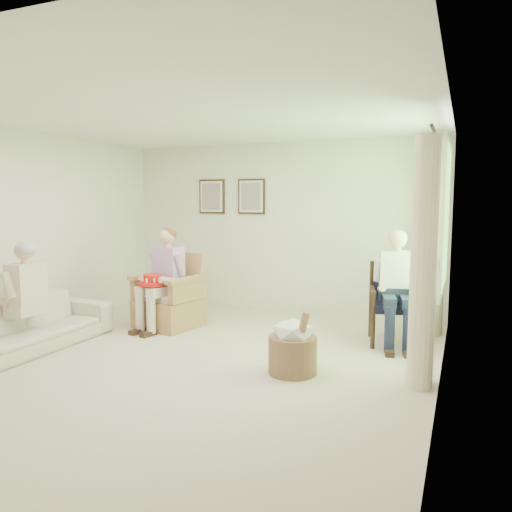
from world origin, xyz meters
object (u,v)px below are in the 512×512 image
person_wicker (164,272)px  person_dark (396,280)px  sofa (31,324)px  person_sofa (21,291)px  hatbox (293,346)px  wood_armchair (397,300)px  wicker_armchair (170,303)px  red_hat (153,281)px

person_wicker → person_dark: bearing=18.2°
sofa → person_sofa: (0.00, -0.12, 0.42)m
hatbox → wood_armchair: bearing=62.3°
wicker_armchair → wood_armchair: size_ratio=1.06×
sofa → person_dark: (3.89, 1.78, 0.50)m
person_dark → red_hat: person_dark is taller
wicker_armchair → red_hat: wicker_armchair is taller
wood_armchair → sofa: 4.35m
person_wicker → hatbox: bearing=-14.3°
wood_armchair → person_dark: (-0.00, -0.16, 0.27)m
person_wicker → red_hat: (-0.05, -0.20, -0.10)m
wicker_armchair → person_sofa: bearing=-109.0°
wicker_armchair → person_sofa: size_ratio=0.80×
wood_armchair → person_sofa: bearing=-164.8°
sofa → hatbox: 3.10m
wicker_armchair → red_hat: bearing=-87.5°
sofa → person_sofa: bearing=-180.0°
wood_armchair → person_sofa: 4.40m
wood_armchair → person_sofa: size_ratio=0.75×
wicker_armchair → sofa: size_ratio=0.50×
person_dark → person_sofa: (-3.89, -1.89, -0.09)m
person_dark → hatbox: 1.69m
wicker_armchair → person_wicker: 0.47m
wicker_armchair → person_dark: size_ratio=0.74×
wicker_armchair → person_wicker: bearing=-79.4°
person_dark → red_hat: 3.07m
wood_armchair → sofa: bearing=-166.1°
wood_armchair → red_hat: bearing=-178.5°
sofa → red_hat: red_hat is taller
sofa → hatbox: hatbox is taller
person_sofa → red_hat: person_sofa is taller
wood_armchair → hatbox: 1.76m
wicker_armchair → sofa: bearing=-110.9°
wood_armchair → person_sofa: (-3.89, -2.05, 0.19)m
wicker_armchair → hatbox: size_ratio=1.39×
wicker_armchair → hatbox: 2.43m
person_sofa → sofa: bearing=178.0°
wood_armchair → person_dark: 0.32m
sofa → red_hat: size_ratio=5.38×
wicker_armchair → hatbox: bearing=-17.1°
person_dark → person_sofa: 4.33m
wicker_armchair → sofa: (-0.93, -1.52, -0.03)m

